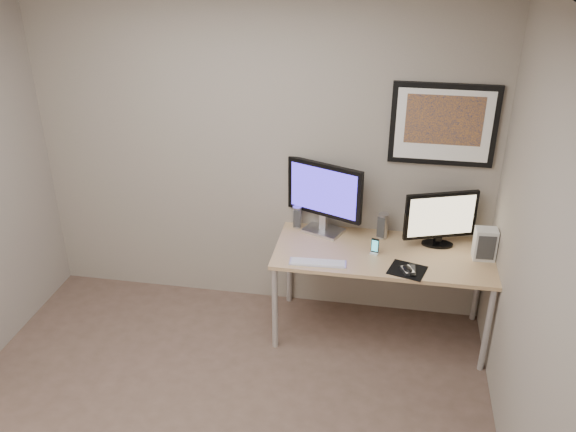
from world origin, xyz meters
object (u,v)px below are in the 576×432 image
(monitor_tv, at_px, (440,218))
(speaker_right, at_px, (383,225))
(desk, at_px, (383,260))
(keyboard, at_px, (318,263))
(speaker_left, at_px, (297,217))
(fan_unit, at_px, (485,244))
(framed_art, at_px, (443,125))
(phone_dock, at_px, (375,246))
(monitor_large, at_px, (324,195))

(monitor_tv, distance_m, speaker_right, 0.44)
(desk, bearing_deg, keyboard, -151.42)
(speaker_left, xyz_separation_m, fan_unit, (1.41, -0.25, 0.03))
(framed_art, bearing_deg, fan_unit, -39.31)
(monitor_tv, relative_size, keyboard, 1.31)
(framed_art, distance_m, keyboard, 1.33)
(desk, height_order, keyboard, keyboard)
(keyboard, bearing_deg, desk, 25.76)
(framed_art, bearing_deg, desk, -136.54)
(speaker_right, xyz_separation_m, phone_dock, (-0.04, -0.27, -0.04))
(framed_art, xyz_separation_m, phone_dock, (-0.41, -0.37, -0.83))
(framed_art, bearing_deg, phone_dock, -138.14)
(monitor_tv, relative_size, speaker_left, 2.98)
(speaker_left, bearing_deg, speaker_right, -9.52)
(monitor_large, relative_size, keyboard, 1.47)
(monitor_tv, relative_size, speaker_right, 2.66)
(desk, relative_size, fan_unit, 6.75)
(speaker_right, bearing_deg, keyboard, -114.33)
(framed_art, height_order, keyboard, framed_art)
(phone_dock, relative_size, fan_unit, 0.53)
(desk, distance_m, phone_dock, 0.15)
(desk, height_order, fan_unit, fan_unit)
(desk, bearing_deg, framed_art, 43.46)
(speaker_left, bearing_deg, fan_unit, -15.01)
(desk, bearing_deg, speaker_left, 157.72)
(speaker_right, xyz_separation_m, fan_unit, (0.73, -0.20, 0.02))
(speaker_left, distance_m, speaker_right, 0.67)
(desk, height_order, monitor_tv, monitor_tv)
(desk, height_order, phone_dock, phone_dock)
(desk, relative_size, keyboard, 3.95)
(framed_art, height_order, speaker_right, framed_art)
(phone_dock, bearing_deg, keyboard, -137.49)
(desk, distance_m, monitor_tv, 0.52)
(monitor_tv, xyz_separation_m, speaker_left, (-1.09, 0.11, -0.14))
(desk, xyz_separation_m, phone_dock, (-0.06, -0.04, 0.13))
(monitor_tv, relative_size, fan_unit, 2.24)
(monitor_large, xyz_separation_m, monitor_tv, (0.87, -0.07, -0.08))
(phone_dock, bearing_deg, fan_unit, 19.87)
(framed_art, distance_m, speaker_right, 0.88)
(monitor_tv, height_order, speaker_left, monitor_tv)
(desk, distance_m, monitor_large, 0.66)
(desk, bearing_deg, monitor_large, 153.48)
(speaker_left, distance_m, phone_dock, 0.71)
(monitor_large, relative_size, phone_dock, 4.72)
(speaker_right, xyz_separation_m, keyboard, (-0.44, -0.48, -0.09))
(monitor_large, height_order, keyboard, monitor_large)
(phone_dock, bearing_deg, speaker_left, 167.22)
(speaker_left, height_order, keyboard, speaker_left)
(framed_art, bearing_deg, keyboard, -144.26)
(fan_unit, bearing_deg, monitor_large, 167.17)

